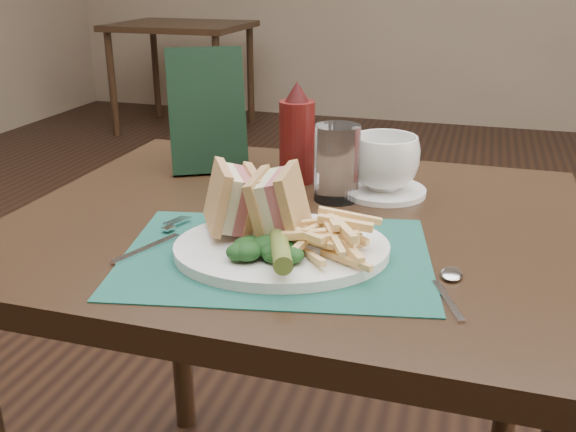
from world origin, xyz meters
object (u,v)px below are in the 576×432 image
at_px(table_main, 295,407).
at_px(sandwich_half_a, 218,200).
at_px(placemat, 276,256).
at_px(sandwich_half_b, 264,203).
at_px(drinking_glass, 337,163).
at_px(saucer, 383,191).
at_px(ketchup_bottle, 297,132).
at_px(table_bg_left, 184,78).
at_px(coffee_cup, 385,162).
at_px(check_presenter, 207,111).
at_px(plate, 282,249).

relative_size(table_main, sandwich_half_a, 9.12).
height_order(table_main, placemat, placemat).
height_order(sandwich_half_b, drinking_glass, drinking_glass).
xyz_separation_m(saucer, ketchup_bottle, (-0.17, 0.02, 0.09)).
xyz_separation_m(table_bg_left, ketchup_bottle, (1.73, -3.10, 0.47)).
relative_size(table_bg_left, placemat, 2.12).
distance_m(placemat, sandwich_half_b, 0.08).
distance_m(saucer, coffee_cup, 0.05).
relative_size(sandwich_half_b, check_presenter, 0.42).
distance_m(table_main, sandwich_half_b, 0.46).
bearing_deg(check_presenter, saucer, -35.23).
bearing_deg(coffee_cup, sandwich_half_a, -124.11).
xyz_separation_m(sandwich_half_a, ketchup_bottle, (0.03, 0.31, 0.03)).
distance_m(table_bg_left, placemat, 3.89).
relative_size(table_bg_left, sandwich_half_b, 8.90).
distance_m(table_bg_left, saucer, 3.67).
distance_m(table_main, check_presenter, 0.58).
distance_m(drinking_glass, ketchup_bottle, 0.12).
bearing_deg(table_main, saucer, 52.11).
relative_size(plate, drinking_glass, 2.31).
relative_size(placemat, sandwich_half_b, 4.19).
distance_m(ketchup_bottle, check_presenter, 0.19).
bearing_deg(check_presenter, placemat, -82.30).
bearing_deg(table_bg_left, plate, -62.23).
bearing_deg(plate, saucer, 54.55).
relative_size(sandwich_half_a, saucer, 0.66).
distance_m(sandwich_half_a, saucer, 0.35).
xyz_separation_m(sandwich_half_b, check_presenter, (-0.23, 0.33, 0.05)).
height_order(placemat, sandwich_half_b, sandwich_half_b).
relative_size(placemat, check_presenter, 1.77).
bearing_deg(table_main, table_bg_left, 118.54).
bearing_deg(plate, ketchup_bottle, 84.71).
distance_m(sandwich_half_a, coffee_cup, 0.35).
bearing_deg(sandwich_half_b, placemat, -50.53).
relative_size(sandwich_half_a, ketchup_bottle, 0.53).
bearing_deg(coffee_cup, drinking_glass, -143.82).
bearing_deg(ketchup_bottle, check_presenter, 173.05).
xyz_separation_m(sandwich_half_b, coffee_cup, (0.13, 0.28, -0.01)).
bearing_deg(drinking_glass, check_presenter, 160.43).
xyz_separation_m(placemat, check_presenter, (-0.25, 0.35, 0.12)).
height_order(coffee_cup, ketchup_bottle, ketchup_bottle).
relative_size(table_bg_left, sandwich_half_a, 9.12).
bearing_deg(sandwich_half_a, saucer, 25.48).
height_order(table_bg_left, drinking_glass, drinking_glass).
relative_size(sandwich_half_b, drinking_glass, 0.78).
relative_size(table_main, coffee_cup, 7.50).
distance_m(coffee_cup, drinking_glass, 0.09).
bearing_deg(plate, table_bg_left, 99.99).
xyz_separation_m(saucer, drinking_glass, (-0.07, -0.05, 0.06)).
bearing_deg(plate, table_main, 80.50).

